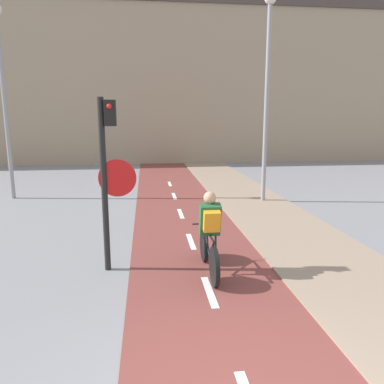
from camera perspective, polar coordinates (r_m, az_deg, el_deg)
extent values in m
cube|color=white|center=(6.23, 2.67, -14.90)|extent=(0.12, 1.10, 0.00)
cube|color=white|center=(8.52, -0.16, -7.53)|extent=(0.12, 1.10, 0.00)
cube|color=white|center=(10.91, -1.73, -3.31)|extent=(0.12, 1.10, 0.00)
cube|color=white|center=(13.33, -2.73, -0.62)|extent=(0.12, 1.10, 0.00)
cube|color=white|center=(15.78, -3.42, 1.25)|extent=(0.12, 1.10, 0.00)
cube|color=gray|center=(25.28, -5.00, 15.38)|extent=(60.00, 5.00, 9.17)
cube|color=#473D38|center=(26.08, -5.20, 26.03)|extent=(60.00, 5.20, 0.50)
cylinder|color=black|center=(6.82, -13.22, 0.74)|extent=(0.11, 0.11, 3.12)
cube|color=black|center=(6.70, -12.38, 11.67)|extent=(0.20, 0.20, 0.44)
sphere|color=red|center=(6.59, -12.51, 12.63)|extent=(0.09, 0.09, 0.09)
cone|color=red|center=(6.77, -11.30, 2.08)|extent=(0.67, 0.01, 0.67)
cone|color=silver|center=(6.78, -11.30, 2.09)|extent=(0.60, 0.02, 0.60)
cylinder|color=gray|center=(14.22, -26.57, 11.14)|extent=(0.14, 0.14, 6.04)
cylinder|color=gray|center=(12.49, 11.26, 12.60)|extent=(0.14, 0.14, 6.21)
cylinder|color=black|center=(6.34, 3.43, -11.31)|extent=(0.07, 0.68, 0.68)
cylinder|color=black|center=(7.37, 1.85, -8.00)|extent=(0.07, 0.68, 0.68)
cylinder|color=black|center=(6.99, 2.30, -7.56)|extent=(0.04, 0.71, 0.42)
cylinder|color=black|center=(6.50, 3.05, -8.89)|extent=(0.04, 0.37, 0.44)
cylinder|color=black|center=(6.76, 2.55, -6.34)|extent=(0.04, 1.04, 0.07)
cylinder|color=black|center=(6.54, 3.09, -10.67)|extent=(0.04, 0.43, 0.05)
cylinder|color=black|center=(7.24, 1.87, -4.85)|extent=(0.46, 0.03, 0.03)
cube|color=#235B33|center=(6.56, 2.75, -4.19)|extent=(0.36, 0.31, 0.59)
sphere|color=tan|center=(6.51, 2.72, -0.88)|extent=(0.22, 0.22, 0.22)
cylinder|color=#232328|center=(6.64, 1.91, -7.97)|extent=(0.04, 0.07, 0.42)
cylinder|color=#232328|center=(6.68, 3.62, -7.89)|extent=(0.04, 0.07, 0.42)
cube|color=orange|center=(6.38, 3.03, -4.44)|extent=(0.28, 0.23, 0.39)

